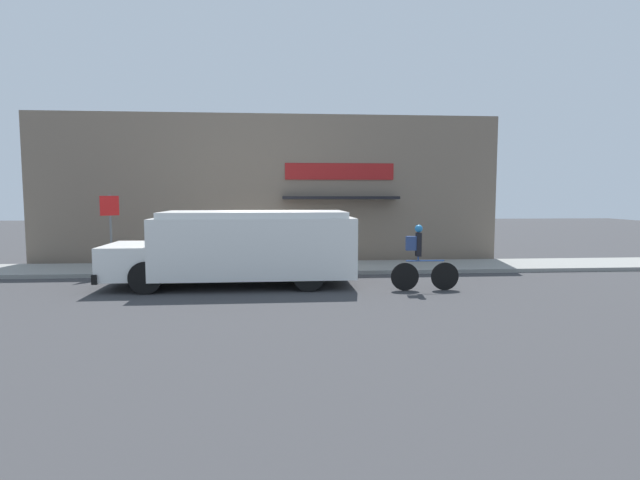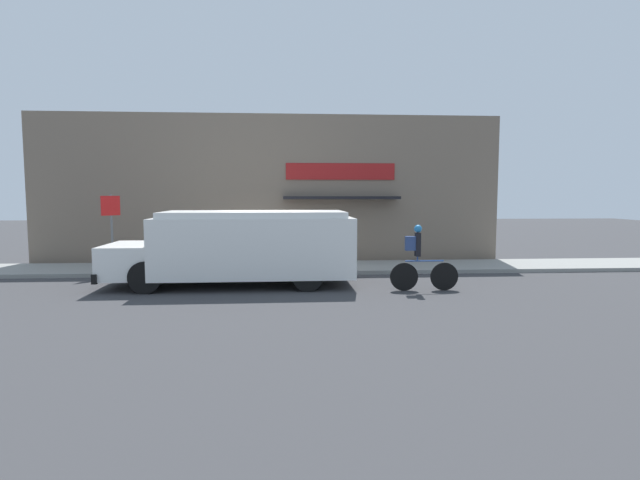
{
  "view_description": "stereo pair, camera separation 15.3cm",
  "coord_description": "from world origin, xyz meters",
  "px_view_note": "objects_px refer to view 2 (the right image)",
  "views": [
    {
      "loc": [
        0.4,
        -15.01,
        2.44
      ],
      "look_at": [
        1.59,
        -0.2,
        1.1
      ],
      "focal_mm": 28.0,
      "sensor_mm": 36.0,
      "label": 1
    },
    {
      "loc": [
        0.55,
        -15.03,
        2.44
      ],
      "look_at": [
        1.59,
        -0.2,
        1.1
      ],
      "focal_mm": 28.0,
      "sensor_mm": 36.0,
      "label": 2
    }
  ],
  "objects_px": {
    "school_bus": "(242,246)",
    "trash_bin": "(304,253)",
    "stop_sign_post": "(111,219)",
    "cyclist": "(420,260)"
  },
  "relations": [
    {
      "from": "school_bus",
      "to": "trash_bin",
      "type": "distance_m",
      "value": 3.42
    },
    {
      "from": "cyclist",
      "to": "stop_sign_post",
      "type": "bearing_deg",
      "value": 160.33
    },
    {
      "from": "school_bus",
      "to": "cyclist",
      "type": "relative_size",
      "value": 3.73
    },
    {
      "from": "cyclist",
      "to": "school_bus",
      "type": "bearing_deg",
      "value": 167.22
    },
    {
      "from": "school_bus",
      "to": "stop_sign_post",
      "type": "bearing_deg",
      "value": 151.87
    },
    {
      "from": "school_bus",
      "to": "cyclist",
      "type": "height_order",
      "value": "school_bus"
    },
    {
      "from": "stop_sign_post",
      "to": "trash_bin",
      "type": "height_order",
      "value": "stop_sign_post"
    },
    {
      "from": "school_bus",
      "to": "trash_bin",
      "type": "bearing_deg",
      "value": 57.16
    },
    {
      "from": "school_bus",
      "to": "trash_bin",
      "type": "xyz_separation_m",
      "value": [
        1.81,
        2.85,
        -0.54
      ]
    },
    {
      "from": "school_bus",
      "to": "cyclist",
      "type": "distance_m",
      "value": 4.75
    }
  ]
}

